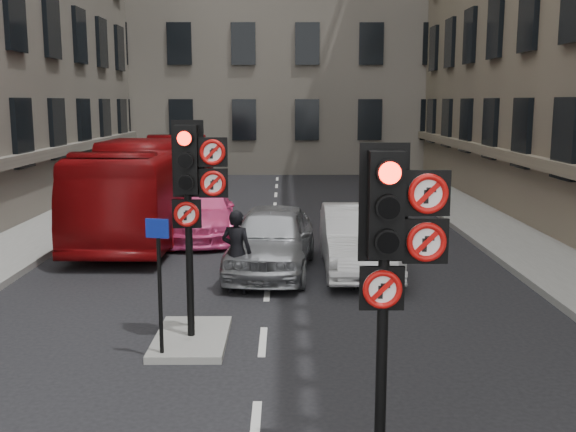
{
  "coord_description": "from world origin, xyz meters",
  "views": [
    {
      "loc": [
        0.36,
        -5.8,
        3.99
      ],
      "look_at": [
        0.41,
        2.35,
        2.6
      ],
      "focal_mm": 42.0,
      "sensor_mm": 36.0,
      "label": 1
    }
  ],
  "objects_px": {
    "car_silver": "(272,239)",
    "info_sign": "(159,267)",
    "signal_far": "(193,182)",
    "car_pink": "(200,212)",
    "signal_near": "(393,240)",
    "motorcycle": "(349,262)",
    "bus_red": "(152,186)",
    "motorcyclist": "(237,252)",
    "car_white": "(358,239)"
  },
  "relations": [
    {
      "from": "car_silver",
      "to": "info_sign",
      "type": "bearing_deg",
      "value": -100.36
    },
    {
      "from": "signal_far",
      "to": "car_pink",
      "type": "relative_size",
      "value": 0.71
    },
    {
      "from": "signal_near",
      "to": "motorcycle",
      "type": "bearing_deg",
      "value": 87.8
    },
    {
      "from": "bus_red",
      "to": "motorcyclist",
      "type": "distance_m",
      "value": 7.4
    },
    {
      "from": "motorcycle",
      "to": "info_sign",
      "type": "relative_size",
      "value": 0.79
    },
    {
      "from": "signal_far",
      "to": "car_white",
      "type": "xyz_separation_m",
      "value": [
        3.23,
        4.86,
        -1.94
      ]
    },
    {
      "from": "signal_near",
      "to": "signal_far",
      "type": "relative_size",
      "value": 1.0
    },
    {
      "from": "car_white",
      "to": "info_sign",
      "type": "height_order",
      "value": "info_sign"
    },
    {
      "from": "signal_far",
      "to": "motorcyclist",
      "type": "xyz_separation_m",
      "value": [
        0.48,
        2.92,
        -1.81
      ]
    },
    {
      "from": "motorcycle",
      "to": "info_sign",
      "type": "distance_m",
      "value": 5.64
    },
    {
      "from": "signal_far",
      "to": "motorcyclist",
      "type": "bearing_deg",
      "value": 80.63
    },
    {
      "from": "motorcycle",
      "to": "info_sign",
      "type": "height_order",
      "value": "info_sign"
    },
    {
      "from": "signal_far",
      "to": "info_sign",
      "type": "xyz_separation_m",
      "value": [
        -0.44,
        -0.81,
        -1.21
      ]
    },
    {
      "from": "signal_near",
      "to": "signal_far",
      "type": "xyz_separation_m",
      "value": [
        -2.6,
        4.0,
        0.12
      ]
    },
    {
      "from": "car_silver",
      "to": "info_sign",
      "type": "xyz_separation_m",
      "value": [
        -1.61,
        -5.55,
        0.71
      ]
    },
    {
      "from": "car_silver",
      "to": "car_white",
      "type": "bearing_deg",
      "value": 9.16
    },
    {
      "from": "signal_far",
      "to": "car_pink",
      "type": "xyz_separation_m",
      "value": [
        -1.04,
        8.98,
        -1.97
      ]
    },
    {
      "from": "signal_near",
      "to": "car_white",
      "type": "relative_size",
      "value": 0.77
    },
    {
      "from": "signal_far",
      "to": "car_silver",
      "type": "height_order",
      "value": "signal_far"
    },
    {
      "from": "info_sign",
      "to": "signal_near",
      "type": "bearing_deg",
      "value": -32.33
    },
    {
      "from": "car_white",
      "to": "car_pink",
      "type": "xyz_separation_m",
      "value": [
        -4.27,
        4.12,
        -0.03
      ]
    },
    {
      "from": "signal_far",
      "to": "car_silver",
      "type": "distance_m",
      "value": 5.25
    },
    {
      "from": "signal_far",
      "to": "bus_red",
      "type": "bearing_deg",
      "value": 104.92
    },
    {
      "from": "info_sign",
      "to": "bus_red",
      "type": "bearing_deg",
      "value": 115.6
    },
    {
      "from": "car_white",
      "to": "bus_red",
      "type": "bearing_deg",
      "value": 140.96
    },
    {
      "from": "car_pink",
      "to": "motorcyclist",
      "type": "height_order",
      "value": "motorcyclist"
    },
    {
      "from": "car_white",
      "to": "motorcycle",
      "type": "bearing_deg",
      "value": -104.73
    },
    {
      "from": "car_silver",
      "to": "signal_far",
      "type": "bearing_deg",
      "value": -98.1
    },
    {
      "from": "car_silver",
      "to": "bus_red",
      "type": "bearing_deg",
      "value": 133.22
    },
    {
      "from": "bus_red",
      "to": "motorcycle",
      "type": "xyz_separation_m",
      "value": [
        5.46,
        -6.01,
        -0.94
      ]
    },
    {
      "from": "signal_near",
      "to": "signal_far",
      "type": "distance_m",
      "value": 4.77
    },
    {
      "from": "car_pink",
      "to": "motorcyclist",
      "type": "xyz_separation_m",
      "value": [
        1.52,
        -6.06,
        0.16
      ]
    },
    {
      "from": "car_pink",
      "to": "motorcycle",
      "type": "relative_size",
      "value": 2.99
    },
    {
      "from": "motorcycle",
      "to": "signal_near",
      "type": "bearing_deg",
      "value": -97.89
    },
    {
      "from": "signal_near",
      "to": "motorcyclist",
      "type": "relative_size",
      "value": 2.01
    },
    {
      "from": "car_white",
      "to": "motorcycle",
      "type": "height_order",
      "value": "car_white"
    },
    {
      "from": "signal_near",
      "to": "car_silver",
      "type": "xyz_separation_m",
      "value": [
        -1.42,
        8.74,
        -1.8
      ]
    },
    {
      "from": "signal_far",
      "to": "motorcycle",
      "type": "height_order",
      "value": "signal_far"
    },
    {
      "from": "motorcycle",
      "to": "motorcyclist",
      "type": "xyz_separation_m",
      "value": [
        -2.41,
        -0.71,
        0.38
      ]
    },
    {
      "from": "signal_near",
      "to": "car_white",
      "type": "xyz_separation_m",
      "value": [
        0.63,
        8.86,
        -1.82
      ]
    },
    {
      "from": "car_white",
      "to": "bus_red",
      "type": "xyz_separation_m",
      "value": [
        -5.8,
        4.78,
        0.68
      ]
    },
    {
      "from": "bus_red",
      "to": "car_pink",
      "type": "bearing_deg",
      "value": -21.98
    },
    {
      "from": "motorcycle",
      "to": "info_sign",
      "type": "xyz_separation_m",
      "value": [
        -3.33,
        -4.44,
        0.99
      ]
    },
    {
      "from": "signal_near",
      "to": "info_sign",
      "type": "height_order",
      "value": "signal_near"
    },
    {
      "from": "car_pink",
      "to": "info_sign",
      "type": "relative_size",
      "value": 2.36
    },
    {
      "from": "car_silver",
      "to": "motorcyclist",
      "type": "xyz_separation_m",
      "value": [
        -0.7,
        -1.83,
        0.1
      ]
    },
    {
      "from": "motorcycle",
      "to": "info_sign",
      "type": "bearing_deg",
      "value": -132.55
    },
    {
      "from": "signal_near",
      "to": "car_silver",
      "type": "bearing_deg",
      "value": 99.25
    },
    {
      "from": "car_silver",
      "to": "motorcyclist",
      "type": "height_order",
      "value": "motorcyclist"
    },
    {
      "from": "signal_far",
      "to": "bus_red",
      "type": "relative_size",
      "value": 0.35
    }
  ]
}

